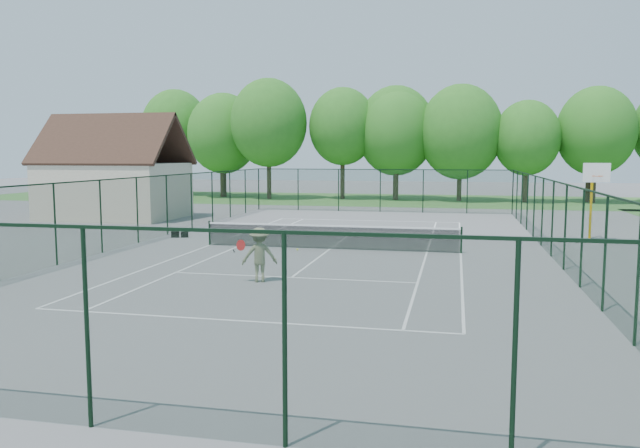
{
  "coord_description": "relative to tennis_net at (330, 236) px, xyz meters",
  "views": [
    {
      "loc": [
        5.23,
        -25.95,
        4.03
      ],
      "look_at": [
        0.0,
        -2.0,
        1.3
      ],
      "focal_mm": 35.0,
      "sensor_mm": 36.0,
      "label": 1
    }
  ],
  "objects": [
    {
      "name": "court_lines",
      "position": [
        0.0,
        0.0,
        -0.57
      ],
      "size": [
        11.05,
        23.85,
        0.01
      ],
      "color": "white",
      "rests_on": "ground"
    },
    {
      "name": "sports_bag_b",
      "position": [
        -7.71,
        2.2,
        -0.44
      ],
      "size": [
        0.41,
        0.33,
        0.27
      ],
      "primitive_type": "cube",
      "rotation": [
        0.0,
        0.0,
        0.39
      ],
      "color": "black",
      "rests_on": "ground"
    },
    {
      "name": "tennis_net",
      "position": [
        0.0,
        0.0,
        0.0
      ],
      "size": [
        11.08,
        0.08,
        1.1
      ],
      "color": "black",
      "rests_on": "ground"
    },
    {
      "name": "sports_bag_a",
      "position": [
        -8.16,
        2.09,
        -0.43
      ],
      "size": [
        0.41,
        0.32,
        0.29
      ],
      "primitive_type": "cube",
      "rotation": [
        0.0,
        0.0,
        0.3
      ],
      "color": "black",
      "rests_on": "ground"
    },
    {
      "name": "basketball_goal",
      "position": [
        11.6,
        5.53,
        1.99
      ],
      "size": [
        1.2,
        1.43,
        3.65
      ],
      "color": "#E09F01",
      "rests_on": "ground"
    },
    {
      "name": "utility_building",
      "position": [
        -16.0,
        10.0,
        2.54
      ],
      "size": [
        8.6,
        6.27,
        6.63
      ],
      "color": "beige",
      "rests_on": "ground"
    },
    {
      "name": "ground",
      "position": [
        0.0,
        0.0,
        -0.58
      ],
      "size": [
        140.0,
        140.0,
        0.0
      ],
      "primitive_type": "plane",
      "color": "slate",
      "rests_on": "ground"
    },
    {
      "name": "grass_far",
      "position": [
        0.0,
        30.0,
        -0.57
      ],
      "size": [
        80.0,
        16.0,
        0.01
      ],
      "primitive_type": "cube",
      "color": "#488338",
      "rests_on": "ground"
    },
    {
      "name": "fence_enclosure",
      "position": [
        0.0,
        0.0,
        0.98
      ],
      "size": [
        18.05,
        36.05,
        3.02
      ],
      "color": "#16331E",
      "rests_on": "ground"
    },
    {
      "name": "tree_line_far",
      "position": [
        0.0,
        30.0,
        5.42
      ],
      "size": [
        39.4,
        6.4,
        9.7
      ],
      "color": "#443123",
      "rests_on": "ground"
    },
    {
      "name": "tennis_player",
      "position": [
        -0.82,
        -7.27,
        0.29
      ],
      "size": [
        2.05,
        0.98,
        1.73
      ],
      "color": "#676A4C",
      "rests_on": "ground"
    }
  ]
}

